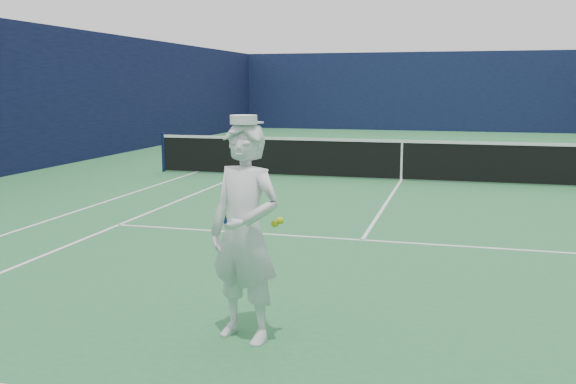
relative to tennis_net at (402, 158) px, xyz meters
name	(u,v)px	position (x,y,z in m)	size (l,w,h in m)	color
ground	(401,181)	(0.00, 0.00, -0.55)	(80.00, 80.00, 0.00)	#2A6F3D
court_markings	(401,180)	(0.00, 0.00, -0.55)	(11.03, 23.83, 0.01)	white
windscreen_fence	(403,99)	(0.00, 0.00, 1.45)	(20.12, 36.12, 4.00)	#0E1434
tennis_net	(402,158)	(0.00, 0.00, 0.00)	(12.88, 0.09, 1.07)	#141E4C
tennis_player	(245,232)	(-0.47, -10.47, 0.45)	(0.84, 0.71, 2.07)	white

